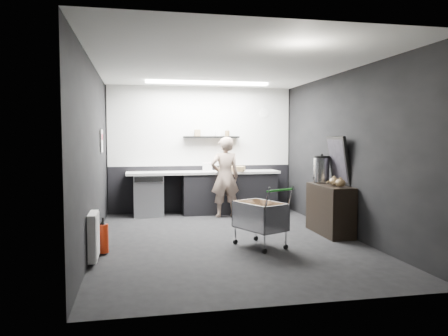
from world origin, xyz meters
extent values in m
plane|color=black|center=(0.00, 0.00, 0.00)|extent=(5.50, 5.50, 0.00)
plane|color=white|center=(0.00, 0.00, 2.70)|extent=(5.50, 5.50, 0.00)
plane|color=black|center=(0.00, 2.75, 1.35)|extent=(5.50, 0.00, 5.50)
plane|color=black|center=(0.00, -2.75, 1.35)|extent=(5.50, 0.00, 5.50)
plane|color=black|center=(-2.00, 0.00, 1.35)|extent=(0.00, 5.50, 5.50)
plane|color=black|center=(2.00, 0.00, 1.35)|extent=(0.00, 5.50, 5.50)
cube|color=silver|center=(0.00, 2.73, 1.85)|extent=(3.95, 0.02, 1.70)
cube|color=black|center=(0.00, 2.73, 0.50)|extent=(3.95, 0.02, 1.00)
cube|color=black|center=(0.20, 2.62, 1.62)|extent=(1.20, 0.22, 0.04)
cylinder|color=white|center=(1.40, 2.72, 2.15)|extent=(0.20, 0.03, 0.20)
cube|color=silver|center=(-1.98, 1.30, 1.55)|extent=(0.02, 0.30, 0.40)
cube|color=red|center=(-1.98, 1.30, 1.62)|extent=(0.02, 0.22, 0.10)
cube|color=white|center=(-1.94, -0.90, 0.35)|extent=(0.10, 0.50, 0.60)
cube|color=white|center=(0.00, 1.85, 2.67)|extent=(2.40, 0.20, 0.04)
cube|color=black|center=(0.55, 2.42, 0.42)|extent=(2.00, 0.56, 0.85)
cube|color=beige|center=(0.00, 2.42, 0.88)|extent=(3.20, 0.60, 0.05)
cube|color=#9EA0A5|center=(-1.15, 2.42, 0.42)|extent=(0.60, 0.58, 0.85)
cube|color=black|center=(-1.15, 2.12, 0.78)|extent=(0.56, 0.02, 0.10)
imported|color=beige|center=(0.37, 1.97, 0.81)|extent=(0.61, 0.42, 1.62)
cube|color=silver|center=(0.39, -0.52, 0.27)|extent=(0.75, 0.88, 0.02)
cube|color=silver|center=(0.16, -0.52, 0.46)|extent=(0.33, 0.69, 0.40)
cube|color=silver|center=(0.62, -0.52, 0.46)|extent=(0.33, 0.69, 0.40)
cube|color=silver|center=(0.39, -0.88, 0.46)|extent=(0.45, 0.22, 0.40)
cube|color=silver|center=(0.39, -0.15, 0.46)|extent=(0.45, 0.22, 0.40)
cylinder|color=silver|center=(0.19, -0.85, 0.15)|extent=(0.02, 0.02, 0.26)
cylinder|color=silver|center=(0.59, -0.85, 0.15)|extent=(0.02, 0.02, 0.26)
cylinder|color=silver|center=(0.19, -0.18, 0.15)|extent=(0.02, 0.02, 0.26)
cylinder|color=silver|center=(0.59, -0.18, 0.15)|extent=(0.02, 0.02, 0.26)
cylinder|color=#268B28|center=(0.39, -0.94, 0.88)|extent=(0.45, 0.23, 0.03)
cube|color=brown|center=(0.28, -0.43, 0.45)|extent=(0.30, 0.33, 0.34)
cube|color=brown|center=(0.51, -0.62, 0.43)|extent=(0.28, 0.30, 0.30)
cylinder|color=black|center=(0.19, -0.85, 0.04)|extent=(0.08, 0.06, 0.07)
cylinder|color=black|center=(0.19, -0.18, 0.04)|extent=(0.08, 0.06, 0.07)
cylinder|color=black|center=(0.59, -0.85, 0.04)|extent=(0.08, 0.06, 0.07)
cylinder|color=black|center=(0.59, -0.18, 0.04)|extent=(0.08, 0.06, 0.07)
cube|color=black|center=(1.78, 0.09, 0.41)|extent=(0.41, 1.09, 0.82)
cylinder|color=silver|center=(1.78, 0.45, 1.05)|extent=(0.27, 0.27, 0.42)
cylinder|color=black|center=(1.78, 0.45, 1.27)|extent=(0.27, 0.27, 0.04)
sphere|color=black|center=(1.78, 0.45, 1.31)|extent=(0.05, 0.05, 0.05)
ellipsoid|color=brown|center=(1.78, -0.05, 0.89)|extent=(0.16, 0.16, 0.13)
ellipsoid|color=brown|center=(1.78, -0.28, 0.89)|extent=(0.16, 0.16, 0.13)
cube|color=black|center=(1.94, 0.13, 1.23)|extent=(0.19, 0.64, 0.82)
cube|color=black|center=(1.92, 0.13, 1.23)|extent=(0.13, 0.55, 0.70)
cylinder|color=#B8270C|center=(-1.85, -0.50, 0.22)|extent=(0.15, 0.15, 0.39)
cone|color=black|center=(-1.85, -0.50, 0.44)|extent=(0.10, 0.10, 0.06)
cylinder|color=black|center=(-1.85, -0.50, 0.48)|extent=(0.03, 0.03, 0.06)
cube|color=#90774D|center=(0.61, 2.37, 0.95)|extent=(0.62, 0.55, 0.10)
cylinder|color=silver|center=(0.09, 2.42, 0.99)|extent=(0.19, 0.19, 0.19)
cube|color=white|center=(0.08, 2.37, 0.99)|extent=(0.22, 0.19, 0.18)
camera|label=1|loc=(-1.39, -6.64, 1.61)|focal=35.00mm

